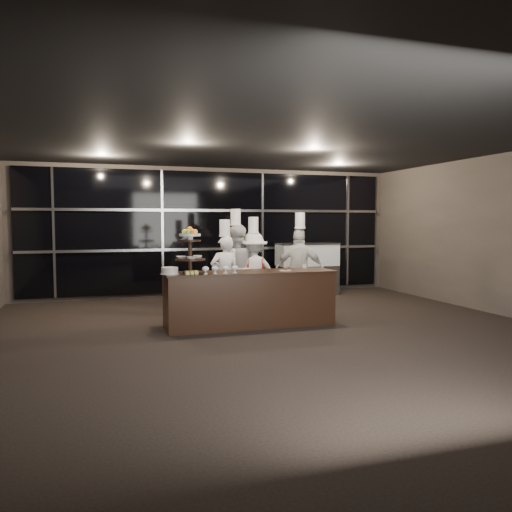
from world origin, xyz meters
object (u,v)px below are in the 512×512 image
object	(u,v)px
layer_cake	(170,271)
chef_b	(236,268)
chef_c	(253,272)
chef_a	(225,274)
buffet_counter	(250,298)
display_stand	(190,247)
chef_d	(300,269)
display_case	(307,266)

from	to	relation	value
layer_cake	chef_b	distance (m)	1.96
chef_c	chef_a	bearing A→B (deg)	-155.84
buffet_counter	chef_b	size ratio (longest dim) A/B	1.44
chef_b	chef_c	size ratio (longest dim) A/B	1.08
buffet_counter	display_stand	size ratio (longest dim) A/B	3.81
chef_d	chef_a	bearing A→B (deg)	-178.88
buffet_counter	chef_a	bearing A→B (deg)	101.17
display_case	chef_a	world-z (taller)	chef_a
buffet_counter	chef_c	xyz separation A→B (m)	(0.45, 1.24, 0.31)
chef_b	display_case	bearing A→B (deg)	37.39
chef_a	chef_b	bearing A→B (deg)	47.36
chef_d	display_stand	bearing A→B (deg)	-156.94
display_stand	chef_d	distance (m)	2.56
display_case	chef_b	size ratio (longest dim) A/B	0.72
buffet_counter	chef_b	distance (m)	1.33
buffet_counter	chef_c	size ratio (longest dim) A/B	1.55
display_stand	display_case	distance (m)	4.51
buffet_counter	chef_b	xyz separation A→B (m)	(0.11, 1.27, 0.39)
buffet_counter	chef_d	xyz separation A→B (m)	(1.30, 0.98, 0.36)
buffet_counter	chef_d	world-z (taller)	chef_d
chef_c	display_case	bearing A→B (deg)	42.64
display_case	layer_cake	bearing A→B (deg)	-140.48
display_case	chef_b	bearing A→B (deg)	-142.61
layer_cake	chef_c	size ratio (longest dim) A/B	0.16
display_stand	display_case	bearing A→B (deg)	41.73
layer_cake	chef_b	world-z (taller)	chef_b
buffet_counter	layer_cake	bearing A→B (deg)	-177.85
chef_b	layer_cake	bearing A→B (deg)	-137.44
chef_d	chef_c	bearing A→B (deg)	163.42
chef_b	chef_c	bearing A→B (deg)	-5.73
layer_cake	chef_c	xyz separation A→B (m)	(1.78, 1.29, -0.20)
chef_a	chef_c	xyz separation A→B (m)	(0.63, 0.28, 0.00)
display_case	chef_a	xyz separation A→B (m)	(-2.52, -2.02, 0.09)
chef_c	chef_d	distance (m)	0.90
chef_a	chef_c	bearing A→B (deg)	24.16
display_case	chef_d	world-z (taller)	chef_d
chef_a	chef_c	world-z (taller)	chef_c
display_case	buffet_counter	bearing A→B (deg)	-128.12
layer_cake	chef_a	world-z (taller)	chef_a
display_stand	layer_cake	bearing A→B (deg)	-171.46
layer_cake	chef_d	world-z (taller)	chef_d
chef_b	chef_c	distance (m)	0.35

